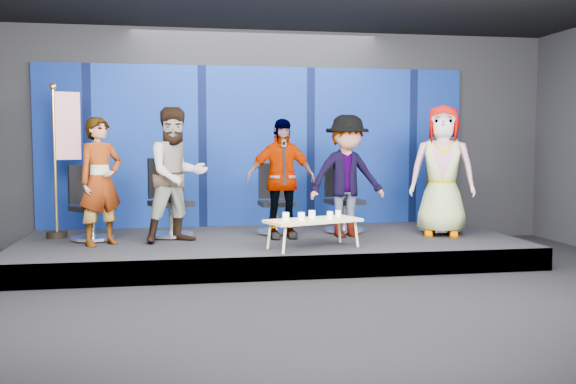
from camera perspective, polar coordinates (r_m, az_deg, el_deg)
name	(u,v)px	position (r m, az deg, el deg)	size (l,w,h in m)	color
ground	(304,301)	(6.87, 1.41, -9.64)	(10.00, 10.00, 0.00)	black
room_walls	(304,68)	(6.71, 1.45, 10.92)	(10.02, 8.02, 3.51)	black
riser	(270,248)	(9.26, -1.61, -5.02)	(7.00, 3.00, 0.30)	black
backdrop	(257,147)	(10.57, -2.76, 4.05)	(7.00, 0.08, 2.60)	#06134C
chair_a	(90,216)	(9.38, -17.17, -2.03)	(0.83, 0.83, 1.05)	silver
panelist_a	(101,181)	(8.86, -16.32, 0.91)	(0.62, 0.41, 1.71)	black
chair_b	(169,211)	(9.43, -10.50, -1.69)	(0.85, 0.85, 1.14)	silver
panelist_b	(177,175)	(8.89, -9.87, 1.50)	(0.90, 0.70, 1.85)	black
chair_c	(275,210)	(9.66, -1.13, -1.65)	(0.63, 0.63, 1.05)	silver
panelist_c	(281,179)	(9.12, -0.63, 1.18)	(1.00, 0.42, 1.71)	black
chair_d	(343,209)	(9.85, 4.91, -1.48)	(0.70, 0.70, 1.09)	silver
panelist_d	(347,176)	(9.31, 5.25, 1.41)	(1.14, 0.66, 1.77)	black
chair_e	(441,206)	(10.17, 13.44, -1.22)	(0.87, 0.87, 1.18)	silver
panelist_e	(442,171)	(9.62, 13.56, 1.85)	(0.93, 0.61, 1.91)	black
coffee_table	(313,221)	(8.32, 2.26, -2.63)	(1.33, 0.89, 0.38)	tan
mug_a	(286,216)	(8.18, -0.20, -2.17)	(0.09, 0.09, 0.10)	white
mug_b	(301,216)	(8.17, 1.20, -2.18)	(0.09, 0.09, 0.10)	white
mug_c	(312,214)	(8.40, 2.14, -2.00)	(0.09, 0.09, 0.10)	white
mug_d	(330,215)	(8.36, 3.75, -2.06)	(0.08, 0.08, 0.10)	white
mug_e	(338,213)	(8.62, 4.48, -1.90)	(0.07, 0.07, 0.09)	white
flag_stand	(63,157)	(9.73, -19.37, 2.99)	(0.50, 0.29, 2.21)	black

